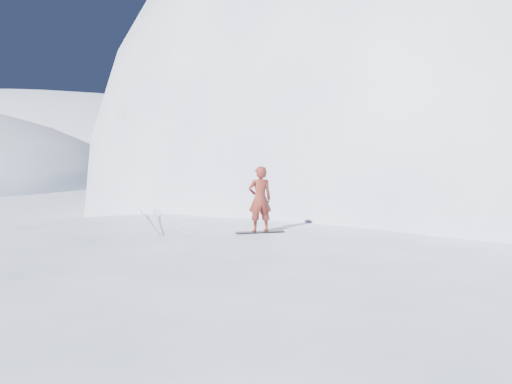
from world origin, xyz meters
TOP-DOWN VIEW (x-y plane):
  - ground at (0.00, 0.00)m, footprint 400.00×400.00m
  - near_ridge at (1.00, 3.00)m, footprint 36.00×28.00m
  - summit_peak at (22.00, 26.00)m, footprint 60.00×56.00m
  - peak_shoulder at (10.00, 20.00)m, footprint 28.00×24.00m
  - far_ridge_c at (-40.00, 110.00)m, footprint 140.00×90.00m
  - wind_bumps at (-0.56, 2.12)m, footprint 16.00×14.40m
  - snowboard at (1.72, 2.46)m, footprint 1.47×0.47m
  - snowboarder at (1.72, 2.46)m, footprint 0.75×0.55m
  - board_tracks at (-1.44, 5.34)m, footprint 2.06×5.96m

SIDE VIEW (x-z plane):
  - ground at x=0.00m, z-range 0.00..0.00m
  - near_ridge at x=1.00m, z-range -2.40..2.40m
  - summit_peak at x=22.00m, z-range -28.00..28.00m
  - peak_shoulder at x=10.00m, z-range -9.00..9.00m
  - far_ridge_c at x=-40.00m, z-range -18.00..18.00m
  - wind_bumps at x=-0.56m, z-range -0.50..0.50m
  - snowboard at x=1.72m, z-range 2.40..2.42m
  - board_tracks at x=-1.44m, z-range 2.40..2.44m
  - snowboarder at x=1.72m, z-range 2.42..4.34m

